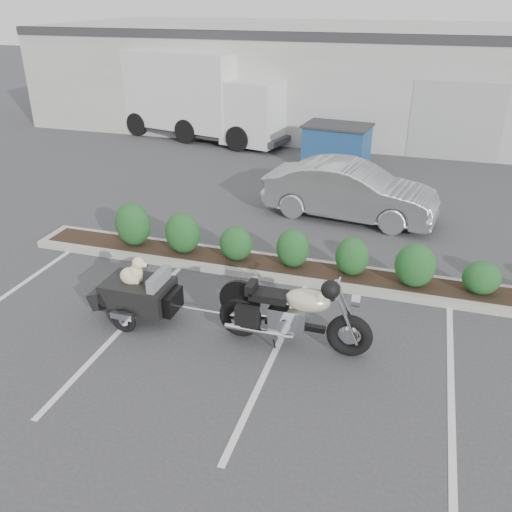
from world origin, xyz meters
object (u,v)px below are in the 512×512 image
(pet_trailer, at_px, (138,292))
(dumpster, at_px, (337,145))
(sedan, at_px, (350,191))
(motorcycle, at_px, (293,315))
(delivery_truck, at_px, (206,98))

(pet_trailer, bearing_deg, dumpster, 80.63)
(sedan, bearing_deg, dumpster, 21.05)
(motorcycle, relative_size, sedan, 0.59)
(pet_trailer, xyz_separation_m, sedan, (2.82, 5.87, 0.20))
(dumpster, distance_m, delivery_truck, 6.13)
(motorcycle, bearing_deg, delivery_truck, 117.66)
(pet_trailer, height_order, dumpster, dumpster)
(pet_trailer, xyz_separation_m, delivery_truck, (-3.84, 12.71, 1.04))
(dumpster, height_order, delivery_truck, delivery_truck)
(pet_trailer, height_order, sedan, sedan)
(motorcycle, relative_size, dumpster, 1.13)
(dumpster, bearing_deg, pet_trailer, -93.03)
(motorcycle, bearing_deg, sedan, 89.87)
(motorcycle, height_order, pet_trailer, motorcycle)
(pet_trailer, distance_m, delivery_truck, 13.32)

